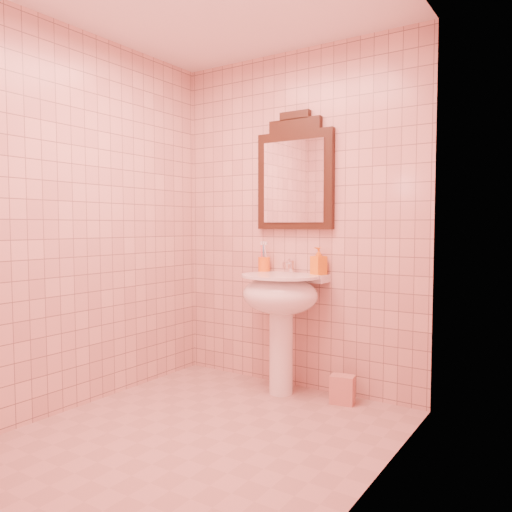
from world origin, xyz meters
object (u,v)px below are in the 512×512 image
Objects in this scene: mirror at (295,175)px; soap_dispenser at (319,261)px; pedestal_sink at (281,303)px; towel at (342,389)px; toothbrush_cup at (264,264)px.

soap_dispenser is (0.22, -0.04, -0.62)m from mirror.
towel is at bearing 7.43° from pedestal_sink.
mirror is 1.56m from towel.
pedestal_sink is 4.38× the size of soap_dispenser.
towel is (0.46, -0.14, -1.49)m from mirror.
soap_dispenser is at bearing 1.14° from toothbrush_cup.
toothbrush_cup reaches higher than soap_dispenser.
toothbrush_cup reaches higher than towel.
toothbrush_cup is at bearing 172.03° from towel.
pedestal_sink is at bearing -119.35° from soap_dispenser.
pedestal_sink is 0.39m from toothbrush_cup.
toothbrush_cup is at bearing 146.82° from pedestal_sink.
mirror is 0.66m from soap_dispenser.
pedestal_sink is at bearing -33.18° from toothbrush_cup.
soap_dispenser reaches higher than towel.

